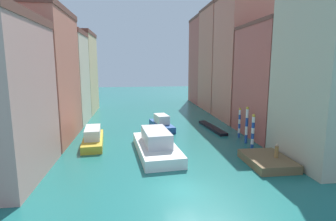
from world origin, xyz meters
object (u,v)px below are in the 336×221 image
at_px(person_on_dock, 277,151).
at_px(mooring_pole_1, 247,125).
at_px(vaporetto_white, 156,145).
at_px(gondola_black, 212,128).
at_px(waterfront_dock, 267,161).
at_px(mooring_pole_2, 239,122).
at_px(mooring_pole_0, 253,131).
at_px(motorboat_0, 93,138).
at_px(motorboat_1, 162,123).

height_order(person_on_dock, mooring_pole_1, mooring_pole_1).
height_order(vaporetto_white, gondola_black, vaporetto_white).
distance_m(waterfront_dock, gondola_black, 15.11).
xyz_separation_m(mooring_pole_2, gondola_black, (-2.19, 5.16, -1.86)).
relative_size(mooring_pole_0, mooring_pole_2, 1.03).
bearing_deg(mooring_pole_0, person_on_dock, -88.80).
bearing_deg(gondola_black, mooring_pole_2, -67.04).
height_order(mooring_pole_0, vaporetto_white, mooring_pole_0).
bearing_deg(mooring_pole_2, mooring_pole_1, -93.20).
bearing_deg(motorboat_0, vaporetto_white, -29.96).
distance_m(waterfront_dock, motorboat_0, 20.06).
relative_size(person_on_dock, vaporetto_white, 0.12).
height_order(waterfront_dock, gondola_black, waterfront_dock).
bearing_deg(motorboat_0, person_on_dock, -26.75).
xyz_separation_m(waterfront_dock, person_on_dock, (0.72, -0.29, 1.03)).
height_order(waterfront_dock, mooring_pole_0, mooring_pole_0).
distance_m(vaporetto_white, motorboat_1, 11.62).
bearing_deg(person_on_dock, mooring_pole_2, 87.76).
bearing_deg(motorboat_1, vaporetto_white, -98.95).
relative_size(person_on_dock, motorboat_1, 0.18).
relative_size(waterfront_dock, vaporetto_white, 0.50).
xyz_separation_m(mooring_pole_0, gondola_black, (-1.68, 10.32, -1.94)).
bearing_deg(person_on_dock, waterfront_dock, 158.49).
height_order(mooring_pole_0, mooring_pole_1, mooring_pole_1).
height_order(mooring_pole_2, gondola_black, mooring_pole_2).
bearing_deg(vaporetto_white, gondola_black, 47.42).
height_order(waterfront_dock, motorboat_1, motorboat_1).
bearing_deg(motorboat_0, motorboat_1, 38.09).
bearing_deg(motorboat_1, mooring_pole_2, -33.14).
height_order(mooring_pole_0, gondola_black, mooring_pole_0).
bearing_deg(waterfront_dock, mooring_pole_0, 82.59).
bearing_deg(waterfront_dock, vaporetto_white, 155.27).
bearing_deg(waterfront_dock, gondola_black, 94.05).
height_order(waterfront_dock, motorboat_0, motorboat_0).
xyz_separation_m(waterfront_dock, mooring_pole_2, (1.12, 9.91, 1.66)).
xyz_separation_m(waterfront_dock, motorboat_1, (-8.67, 16.30, 0.40)).
height_order(person_on_dock, motorboat_0, person_on_dock).
relative_size(waterfront_dock, gondola_black, 0.61).
distance_m(mooring_pole_0, gondola_black, 10.63).
xyz_separation_m(vaporetto_white, gondola_black, (9.41, 10.24, -0.78)).
xyz_separation_m(person_on_dock, gondola_black, (-1.79, 15.36, -1.23)).
xyz_separation_m(mooring_pole_0, mooring_pole_2, (0.50, 5.15, -0.08)).
relative_size(waterfront_dock, motorboat_1, 0.73).
distance_m(mooring_pole_1, vaporetto_white, 11.80).
bearing_deg(mooring_pole_1, mooring_pole_0, -98.04).
bearing_deg(mooring_pole_0, vaporetto_white, 179.63).
bearing_deg(vaporetto_white, mooring_pole_0, -0.37).
bearing_deg(gondola_black, person_on_dock, -83.35).
bearing_deg(vaporetto_white, waterfront_dock, -24.73).
distance_m(person_on_dock, mooring_pole_0, 5.09).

